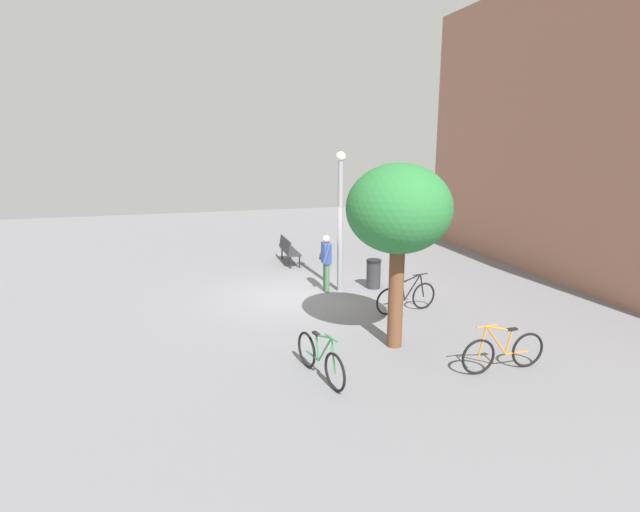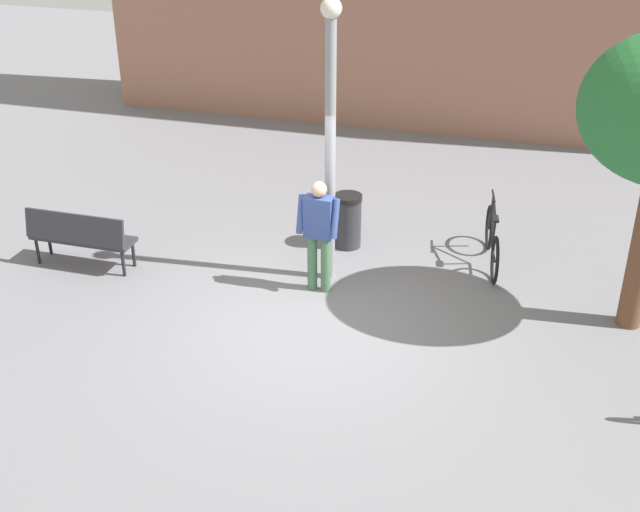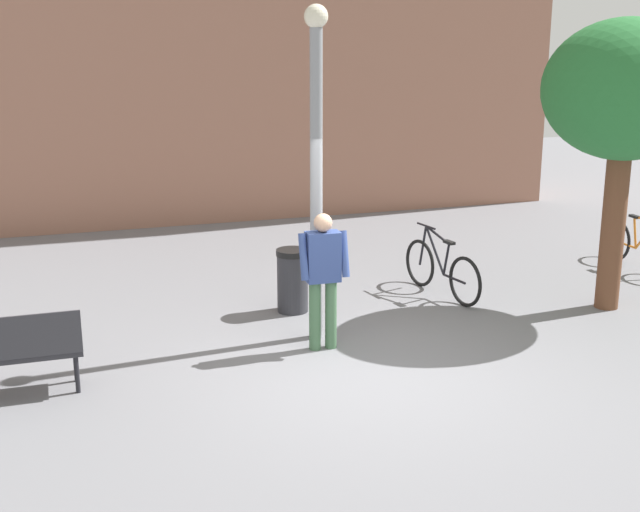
# 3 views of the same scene
# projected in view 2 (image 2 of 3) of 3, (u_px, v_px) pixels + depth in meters

# --- Properties ---
(ground_plane) EXTENTS (36.00, 36.00, 0.00)m
(ground_plane) POSITION_uv_depth(u_px,v_px,m) (317.00, 325.00, 10.95)
(ground_plane) COLOR slate
(lamppost) EXTENTS (0.28, 0.28, 4.02)m
(lamppost) POSITION_uv_depth(u_px,v_px,m) (330.00, 129.00, 11.07)
(lamppost) COLOR gray
(lamppost) RESTS_ON ground_plane
(person_by_lamppost) EXTENTS (0.60, 0.29, 1.67)m
(person_by_lamppost) POSITION_uv_depth(u_px,v_px,m) (319.00, 229.00, 11.36)
(person_by_lamppost) COLOR #47704C
(person_by_lamppost) RESTS_ON ground_plane
(park_bench) EXTENTS (1.60, 0.48, 0.92)m
(park_bench) POSITION_uv_depth(u_px,v_px,m) (80.00, 235.00, 12.15)
(park_bench) COLOR #2D2D33
(park_bench) RESTS_ON ground_plane
(bicycle_black) EXTENTS (0.37, 1.79, 0.97)m
(bicycle_black) POSITION_uv_depth(u_px,v_px,m) (492.00, 241.00, 12.32)
(bicycle_black) COLOR black
(bicycle_black) RESTS_ON ground_plane
(trash_bin) EXTENTS (0.44, 0.44, 0.87)m
(trash_bin) POSITION_uv_depth(u_px,v_px,m) (348.00, 221.00, 12.84)
(trash_bin) COLOR #2D2D33
(trash_bin) RESTS_ON ground_plane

